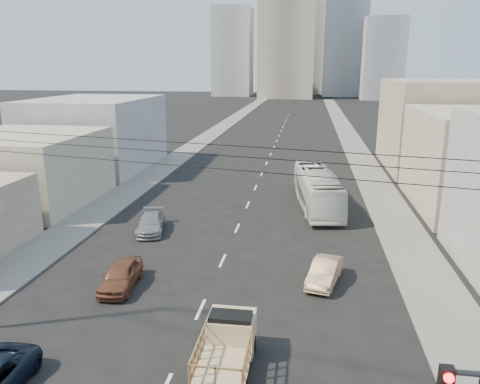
% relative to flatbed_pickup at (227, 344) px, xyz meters
% --- Properties ---
extents(sidewalk_left, '(3.50, 180.00, 0.12)m').
position_rel_flatbed_pickup_xyz_m(sidewalk_left, '(-13.84, 66.38, -1.03)').
color(sidewalk_left, slate).
rests_on(sidewalk_left, ground).
extents(sidewalk_right, '(3.50, 180.00, 0.12)m').
position_rel_flatbed_pickup_xyz_m(sidewalk_right, '(9.66, 66.38, -1.03)').
color(sidewalk_right, slate).
rests_on(sidewalk_right, ground).
extents(lane_dashes, '(0.15, 104.00, 0.01)m').
position_rel_flatbed_pickup_xyz_m(lane_dashes, '(-2.09, 49.38, -1.09)').
color(lane_dashes, silver).
rests_on(lane_dashes, ground).
extents(flatbed_pickup, '(1.95, 4.41, 1.90)m').
position_rel_flatbed_pickup_xyz_m(flatbed_pickup, '(0.00, 0.00, 0.00)').
color(flatbed_pickup, tan).
rests_on(flatbed_pickup, ground).
extents(city_bus, '(4.21, 11.67, 3.18)m').
position_rel_flatbed_pickup_xyz_m(city_bus, '(3.73, 22.47, 0.49)').
color(city_bus, silver).
rests_on(city_bus, ground).
extents(sedan_brown, '(1.95, 4.18, 1.39)m').
position_rel_flatbed_pickup_xyz_m(sedan_brown, '(-6.83, 6.10, -0.40)').
color(sedan_brown, brown).
rests_on(sedan_brown, ground).
extents(sedan_tan, '(2.23, 4.06, 1.27)m').
position_rel_flatbed_pickup_xyz_m(sedan_tan, '(3.98, 8.23, -0.46)').
color(sedan_tan, tan).
rests_on(sedan_tan, ground).
extents(sedan_grey, '(2.68, 4.66, 1.27)m').
position_rel_flatbed_pickup_xyz_m(sedan_grey, '(-8.10, 14.79, -0.46)').
color(sedan_grey, gray).
rests_on(sedan_grey, ground).
extents(overhead_wires, '(23.01, 5.02, 0.72)m').
position_rel_flatbed_pickup_xyz_m(overhead_wires, '(-2.09, -2.12, 7.87)').
color(overhead_wires, black).
rests_on(overhead_wires, ground).
extents(bldg_right_far, '(12.00, 16.00, 10.00)m').
position_rel_flatbed_pickup_xyz_m(bldg_right_far, '(17.91, 40.38, 3.91)').
color(bldg_right_far, gray).
rests_on(bldg_right_far, ground).
extents(bldg_left_mid, '(11.00, 12.00, 6.00)m').
position_rel_flatbed_pickup_xyz_m(bldg_left_mid, '(-21.09, 20.38, 1.91)').
color(bldg_left_mid, '#AFA48D').
rests_on(bldg_left_mid, ground).
extents(bldg_left_far, '(12.00, 16.00, 8.00)m').
position_rel_flatbed_pickup_xyz_m(bldg_left_far, '(-21.59, 35.38, 2.91)').
color(bldg_left_far, gray).
rests_on(bldg_left_far, ground).
extents(high_rise_tower, '(20.00, 20.00, 60.00)m').
position_rel_flatbed_pickup_xyz_m(high_rise_tower, '(-6.09, 166.38, 28.91)').
color(high_rise_tower, gray).
rests_on(high_rise_tower, ground).
extents(midrise_ne, '(16.00, 16.00, 40.00)m').
position_rel_flatbed_pickup_xyz_m(midrise_ne, '(15.91, 181.38, 18.91)').
color(midrise_ne, '#989AA0').
rests_on(midrise_ne, ground).
extents(midrise_nw, '(15.00, 15.00, 34.00)m').
position_rel_flatbed_pickup_xyz_m(midrise_nw, '(-28.09, 176.38, 15.91)').
color(midrise_nw, '#989AA0').
rests_on(midrise_nw, ground).
extents(midrise_back, '(18.00, 18.00, 44.00)m').
position_rel_flatbed_pickup_xyz_m(midrise_back, '(3.91, 196.38, 20.91)').
color(midrise_back, gray).
rests_on(midrise_back, ground).
extents(midrise_east, '(14.00, 14.00, 28.00)m').
position_rel_flatbed_pickup_xyz_m(midrise_east, '(27.91, 161.38, 12.91)').
color(midrise_east, '#989AA0').
rests_on(midrise_east, ground).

